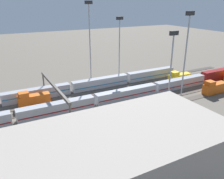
{
  "coord_description": "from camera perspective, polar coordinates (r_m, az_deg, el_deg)",
  "views": [
    {
      "loc": [
        29.92,
        65.61,
        32.01
      ],
      "look_at": [
        -6.57,
        -2.73,
        2.5
      ],
      "focal_mm": 37.53,
      "sensor_mm": 36.0,
      "label": 1
    }
  ],
  "objects": [
    {
      "name": "ground_plane",
      "position": [
        78.9,
        -3.28,
        -3.12
      ],
      "size": [
        400.0,
        400.0,
        0.0
      ],
      "primitive_type": "plane",
      "color": "#60594F"
    },
    {
      "name": "track_bed_0",
      "position": [
        89.54,
        -6.67,
        -0.2
      ],
      "size": [
        140.0,
        2.8,
        0.12
      ],
      "primitive_type": "cube",
      "color": "#3D3833",
      "rests_on": "ground_plane"
    },
    {
      "name": "track_bed_1",
      "position": [
        85.21,
        -5.42,
        -1.27
      ],
      "size": [
        140.0,
        2.8,
        0.12
      ],
      "primitive_type": "cube",
      "color": "#4C443D",
      "rests_on": "ground_plane"
    },
    {
      "name": "track_bed_2",
      "position": [
        80.96,
        -4.03,
        -2.44
      ],
      "size": [
        140.0,
        2.8,
        0.12
      ],
      "primitive_type": "cube",
      "color": "#3D3833",
      "rests_on": "ground_plane"
    },
    {
      "name": "track_bed_3",
      "position": [
        76.81,
        -2.49,
        -3.75
      ],
      "size": [
        140.0,
        2.8,
        0.12
      ],
      "primitive_type": "cube",
      "color": "#4C443D",
      "rests_on": "ground_plane"
    },
    {
      "name": "track_bed_4",
      "position": [
        72.75,
        -0.77,
        -5.2
      ],
      "size": [
        140.0,
        2.8,
        0.12
      ],
      "primitive_type": "cube",
      "color": "#4C443D",
      "rests_on": "ground_plane"
    },
    {
      "name": "track_bed_5",
      "position": [
        68.82,
        1.15,
        -6.81
      ],
      "size": [
        140.0,
        2.8,
        0.12
      ],
      "primitive_type": "cube",
      "color": "#4C443D",
      "rests_on": "ground_plane"
    },
    {
      "name": "train_on_track_3",
      "position": [
        74.26,
        -5.82,
        -3.06
      ],
      "size": [
        139.0,
        3.06,
        4.4
      ],
      "color": "maroon",
      "rests_on": "ground_plane"
    },
    {
      "name": "train_on_track_1",
      "position": [
        79.63,
        -18.63,
        -2.32
      ],
      "size": [
        10.0,
        3.0,
        5.0
      ],
      "color": "#D85914",
      "rests_on": "ground_plane"
    },
    {
      "name": "train_on_track_5",
      "position": [
        93.5,
        23.68,
        0.41
      ],
      "size": [
        10.0,
        3.0,
        5.0
      ],
      "color": "#D85914",
      "rests_on": "ground_plane"
    },
    {
      "name": "train_on_track_0",
      "position": [
        91.35,
        -2.81,
        1.65
      ],
      "size": [
        71.4,
        3.06,
        3.8
      ],
      "color": "#A8AAB2",
      "rests_on": "ground_plane"
    },
    {
      "name": "train_on_track_2",
      "position": [
        100.69,
        16.05,
        2.77
      ],
      "size": [
        10.0,
        3.0,
        5.0
      ],
      "color": "gold",
      "rests_on": "ground_plane"
    },
    {
      "name": "light_mast_0",
      "position": [
        89.75,
        -5.46,
        13.03
      ],
      "size": [
        2.8,
        0.7,
        32.02
      ],
      "color": "#9EA0A5",
      "rests_on": "ground_plane"
    },
    {
      "name": "light_mast_1",
      "position": [
        68.95,
        14.27,
        6.58
      ],
      "size": [
        2.8,
        0.7,
        24.35
      ],
      "color": "#9EA0A5",
      "rests_on": "ground_plane"
    },
    {
      "name": "light_mast_2",
      "position": [
        94.73,
        1.82,
        11.63
      ],
      "size": [
        2.8,
        0.7,
        26.31
      ],
      "color": "#9EA0A5",
      "rests_on": "ground_plane"
    },
    {
      "name": "light_mast_3",
      "position": [
        72.73,
        17.59,
        9.18
      ],
      "size": [
        2.8,
        0.7,
        29.34
      ],
      "color": "#9EA0A5",
      "rests_on": "ground_plane"
    },
    {
      "name": "signal_gantry",
      "position": [
        71.7,
        -13.96,
        0.27
      ],
      "size": [
        0.7,
        30.0,
        8.8
      ],
      "color": "#4C4742",
      "rests_on": "ground_plane"
    },
    {
      "name": "maintenance_shed",
      "position": [
        40.09,
        1.97,
        -18.26
      ],
      "size": [
        35.86,
        18.86,
        13.46
      ],
      "primitive_type": "cube",
      "color": "#9E9389",
      "rests_on": "ground_plane"
    }
  ]
}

